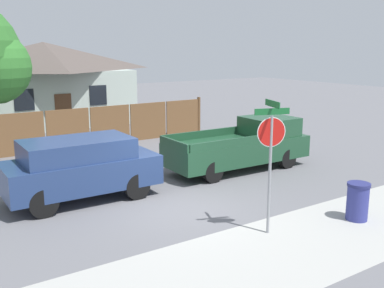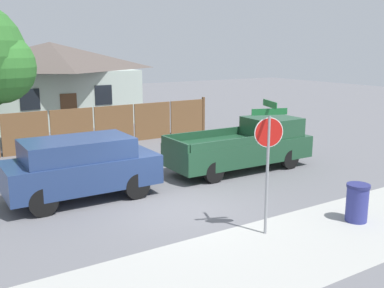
{
  "view_description": "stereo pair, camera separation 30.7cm",
  "coord_description": "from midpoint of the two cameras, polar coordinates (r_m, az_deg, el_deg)",
  "views": [
    {
      "loc": [
        -6.39,
        -10.2,
        4.46
      ],
      "look_at": [
        0.96,
        0.73,
        1.6
      ],
      "focal_mm": 42.0,
      "sensor_mm": 36.0,
      "label": 1
    },
    {
      "loc": [
        -6.14,
        -10.36,
        4.46
      ],
      "look_at": [
        0.96,
        0.73,
        1.6
      ],
      "focal_mm": 42.0,
      "sensor_mm": 36.0,
      "label": 2
    }
  ],
  "objects": [
    {
      "name": "ground_plane",
      "position": [
        12.84,
        -1.19,
        -8.08
      ],
      "size": [
        80.0,
        80.0,
        0.0
      ],
      "primitive_type": "plane",
      "color": "slate"
    },
    {
      "name": "house",
      "position": [
        27.89,
        -17.06,
        7.59
      ],
      "size": [
        9.61,
        6.39,
        4.73
      ],
      "color": "#B2C1B7",
      "rests_on": "ground"
    },
    {
      "name": "wooden_fence",
      "position": [
        20.56,
        -14.54,
        1.88
      ],
      "size": [
        14.15,
        0.12,
        1.89
      ],
      "color": "brown",
      "rests_on": "ground"
    },
    {
      "name": "stop_sign",
      "position": [
        10.66,
        10.48,
        -0.21
      ],
      "size": [
        0.82,
        0.74,
        3.25
      ],
      "rotation": [
        0.0,
        0.0,
        -0.35
      ],
      "color": "gray",
      "rests_on": "ground"
    },
    {
      "name": "sidewalk_strip",
      "position": [
        10.19,
        9.76,
        -13.88
      ],
      "size": [
        36.0,
        3.2,
        0.01
      ],
      "color": "#A3A39E",
      "rests_on": "ground"
    },
    {
      "name": "orange_pickup",
      "position": [
        16.7,
        7.31,
        -0.22
      ],
      "size": [
        5.55,
        2.02,
        1.84
      ],
      "rotation": [
        0.0,
        0.0,
        -0.02
      ],
      "color": "#1E472D",
      "rests_on": "ground"
    },
    {
      "name": "trash_bin",
      "position": [
        12.53,
        20.9,
        -6.97
      ],
      "size": [
        0.59,
        0.59,
        1.0
      ],
      "color": "navy",
      "rests_on": "ground"
    },
    {
      "name": "red_suv",
      "position": [
        13.64,
        -13.28,
        -2.75
      ],
      "size": [
        4.47,
        2.01,
        1.85
      ],
      "rotation": [
        0.0,
        0.0,
        -0.02
      ],
      "color": "navy",
      "rests_on": "ground"
    }
  ]
}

